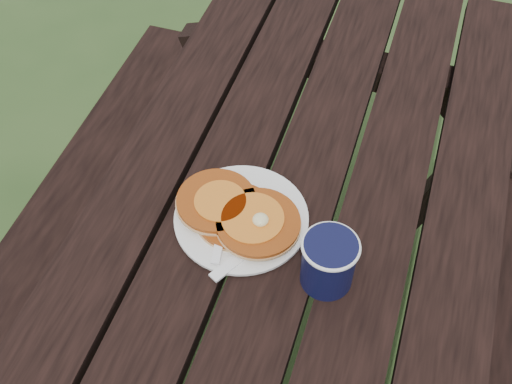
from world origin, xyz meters
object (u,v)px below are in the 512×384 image
(plate, at_px, (241,218))
(pancake_stack, at_px, (238,214))
(coffee_cup, at_px, (329,260))
(picnic_table, at_px, (272,354))

(plate, xyz_separation_m, pancake_stack, (-0.00, -0.01, 0.02))
(coffee_cup, bearing_deg, picnic_table, 175.87)
(picnic_table, height_order, coffee_cup, coffee_cup)
(pancake_stack, xyz_separation_m, coffee_cup, (0.18, -0.07, 0.03))
(coffee_cup, bearing_deg, pancake_stack, 159.44)
(coffee_cup, bearing_deg, plate, 157.63)
(plate, bearing_deg, coffee_cup, -22.37)
(picnic_table, distance_m, pancake_stack, 0.42)
(picnic_table, bearing_deg, coffee_cup, -4.13)
(picnic_table, xyz_separation_m, plate, (-0.09, 0.07, 0.39))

